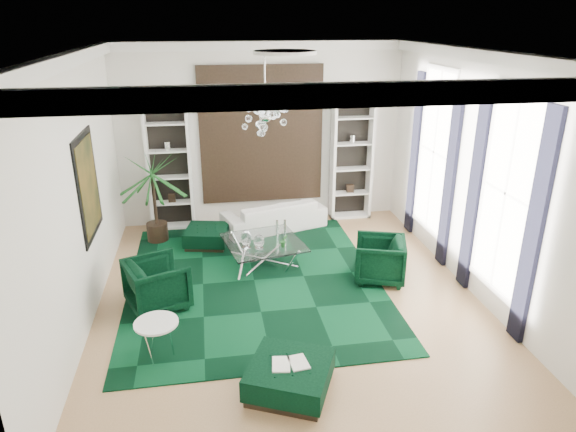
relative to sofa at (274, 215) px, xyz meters
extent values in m
cube|color=tan|center=(-0.16, -2.84, -0.32)|extent=(6.00, 7.00, 0.02)
cube|color=white|center=(-0.16, -2.84, 3.50)|extent=(6.00, 7.00, 0.02)
cube|color=silver|center=(-0.16, 0.67, 1.59)|extent=(6.00, 0.02, 3.80)
cube|color=silver|center=(-0.16, -6.35, 1.59)|extent=(6.00, 0.02, 3.80)
cube|color=silver|center=(-3.17, -2.84, 1.59)|extent=(0.02, 7.00, 3.80)
cube|color=silver|center=(2.85, -2.84, 1.59)|extent=(0.02, 7.00, 3.80)
cylinder|color=white|center=(-0.16, -2.54, 3.46)|extent=(0.90, 0.90, 0.05)
cube|color=black|center=(-0.16, 0.62, 1.59)|extent=(2.50, 0.06, 2.80)
cube|color=black|center=(-3.13, -2.24, 1.54)|extent=(0.04, 1.30, 1.60)
cube|color=white|center=(2.83, -3.74, 1.59)|extent=(0.03, 1.10, 2.90)
cube|color=black|center=(2.79, -4.52, 1.34)|extent=(0.07, 0.30, 3.25)
cube|color=black|center=(2.79, -2.96, 1.34)|extent=(0.07, 0.30, 3.25)
cube|color=white|center=(2.83, -1.34, 1.59)|extent=(0.03, 1.10, 2.90)
cube|color=black|center=(2.79, -2.12, 1.34)|extent=(0.07, 0.30, 3.25)
cube|color=black|center=(2.79, -0.56, 1.34)|extent=(0.07, 0.30, 3.25)
cube|color=black|center=(-0.66, -2.24, -0.30)|extent=(4.20, 5.00, 0.02)
imported|color=white|center=(0.00, 0.00, 0.00)|extent=(2.31, 1.44, 0.63)
imported|color=black|center=(-2.21, -2.83, 0.08)|extent=(1.13, 1.12, 0.79)
imported|color=black|center=(1.47, -2.53, 0.07)|extent=(1.05, 1.03, 0.76)
cube|color=black|center=(-1.42, -0.61, -0.13)|extent=(0.96, 0.96, 0.36)
cube|color=black|center=(-0.51, -5.06, -0.13)|extent=(1.25, 1.25, 0.38)
cube|color=white|center=(-0.51, -5.06, 0.08)|extent=(0.44, 0.30, 0.03)
cylinder|color=white|center=(-2.12, -4.17, -0.04)|extent=(0.64, 0.64, 0.55)
imported|color=#19591E|center=(-0.09, -1.91, 0.25)|extent=(0.15, 0.13, 0.23)
camera|label=1|loc=(-1.36, -10.04, 3.93)|focal=32.00mm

